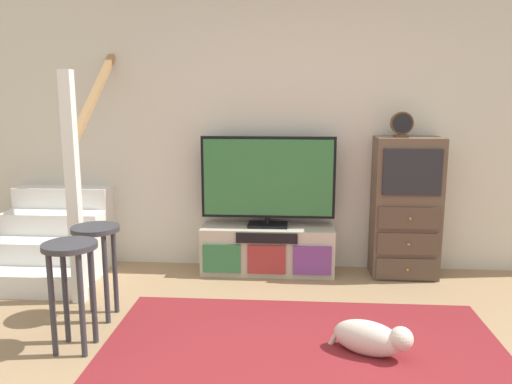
{
  "coord_description": "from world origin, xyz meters",
  "views": [
    {
      "loc": [
        -0.09,
        -2.34,
        1.61
      ],
      "look_at": [
        -0.39,
        1.99,
        0.79
      ],
      "focal_mm": 36.01,
      "sensor_mm": 36.0,
      "label": 1
    }
  ],
  "objects": [
    {
      "name": "dog",
      "position": [
        0.43,
        0.69,
        0.12
      ],
      "size": [
        0.51,
        0.37,
        0.23
      ],
      "color": "beige",
      "rests_on": "ground_plane"
    },
    {
      "name": "media_console",
      "position": [
        -0.3,
        2.19,
        0.22
      ],
      "size": [
        1.21,
        0.38,
        0.43
      ],
      "color": "#BCB29E",
      "rests_on": "ground_plane"
    },
    {
      "name": "bar_stool_near",
      "position": [
        -1.46,
        0.64,
        0.53
      ],
      "size": [
        0.34,
        0.34,
        0.71
      ],
      "color": "#333338",
      "rests_on": "ground_plane"
    },
    {
      "name": "back_wall",
      "position": [
        0.0,
        2.46,
        1.35
      ],
      "size": [
        6.4,
        0.12,
        2.7
      ],
      "primitive_type": "cube",
      "color": "beige",
      "rests_on": "ground_plane"
    },
    {
      "name": "television",
      "position": [
        -0.3,
        2.22,
        0.87
      ],
      "size": [
        1.21,
        0.22,
        0.82
      ],
      "color": "black",
      "rests_on": "media_console"
    },
    {
      "name": "side_cabinet",
      "position": [
        0.93,
        2.2,
        0.63
      ],
      "size": [
        0.58,
        0.38,
        1.26
      ],
      "color": "brown",
      "rests_on": "ground_plane"
    },
    {
      "name": "staircase",
      "position": [
        -2.24,
        2.2,
        0.37
      ],
      "size": [
        1.0,
        1.36,
        2.2
      ],
      "color": "white",
      "rests_on": "ground_plane"
    },
    {
      "name": "area_rug",
      "position": [
        0.0,
        0.6,
        0.01
      ],
      "size": [
        2.6,
        1.8,
        0.01
      ],
      "primitive_type": "cube",
      "color": "maroon",
      "rests_on": "ground_plane"
    },
    {
      "name": "desk_clock",
      "position": [
        0.85,
        2.19,
        1.37
      ],
      "size": [
        0.2,
        0.08,
        0.22
      ],
      "color": "#4C3823",
      "rests_on": "side_cabinet"
    },
    {
      "name": "bar_stool_far",
      "position": [
        -1.49,
        1.13,
        0.52
      ],
      "size": [
        0.34,
        0.34,
        0.69
      ],
      "color": "#333338",
      "rests_on": "ground_plane"
    }
  ]
}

